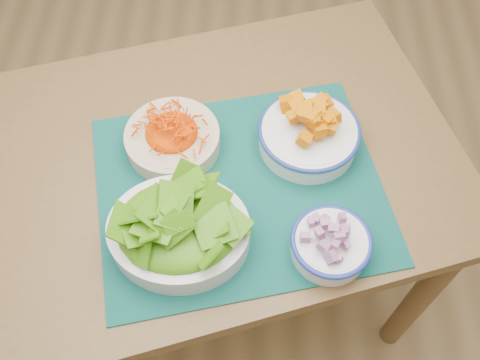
{
  "coord_description": "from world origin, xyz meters",
  "views": [
    {
      "loc": [
        0.14,
        -0.81,
        1.69
      ],
      "look_at": [
        0.13,
        -0.24,
        0.78
      ],
      "focal_mm": 40.0,
      "sensor_mm": 36.0,
      "label": 1
    }
  ],
  "objects_px": {
    "lettuce_bowl": "(178,226)",
    "carrot_bowl": "(172,136)",
    "table": "(203,185)",
    "onion_bowl": "(331,243)",
    "squash_bowl": "(310,129)",
    "placemat": "(240,188)"
  },
  "relations": [
    {
      "from": "placemat",
      "to": "carrot_bowl",
      "type": "xyz_separation_m",
      "value": [
        -0.14,
        0.1,
        0.04
      ]
    },
    {
      "from": "squash_bowl",
      "to": "lettuce_bowl",
      "type": "bearing_deg",
      "value": -137.32
    },
    {
      "from": "carrot_bowl",
      "to": "onion_bowl",
      "type": "bearing_deg",
      "value": -37.21
    },
    {
      "from": "lettuce_bowl",
      "to": "onion_bowl",
      "type": "xyz_separation_m",
      "value": [
        0.28,
        -0.02,
        -0.02
      ]
    },
    {
      "from": "lettuce_bowl",
      "to": "carrot_bowl",
      "type": "bearing_deg",
      "value": 100.01
    },
    {
      "from": "lettuce_bowl",
      "to": "onion_bowl",
      "type": "distance_m",
      "value": 0.28
    },
    {
      "from": "placemat",
      "to": "carrot_bowl",
      "type": "relative_size",
      "value": 2.23
    },
    {
      "from": "table",
      "to": "lettuce_bowl",
      "type": "bearing_deg",
      "value": -114.05
    },
    {
      "from": "placemat",
      "to": "lettuce_bowl",
      "type": "height_order",
      "value": "lettuce_bowl"
    },
    {
      "from": "table",
      "to": "onion_bowl",
      "type": "bearing_deg",
      "value": -56.51
    },
    {
      "from": "table",
      "to": "onion_bowl",
      "type": "height_order",
      "value": "onion_bowl"
    },
    {
      "from": "onion_bowl",
      "to": "placemat",
      "type": "bearing_deg",
      "value": 141.17
    },
    {
      "from": "table",
      "to": "carrot_bowl",
      "type": "distance_m",
      "value": 0.16
    },
    {
      "from": "carrot_bowl",
      "to": "onion_bowl",
      "type": "relative_size",
      "value": 1.52
    },
    {
      "from": "squash_bowl",
      "to": "table",
      "type": "bearing_deg",
      "value": -170.22
    },
    {
      "from": "table",
      "to": "lettuce_bowl",
      "type": "xyz_separation_m",
      "value": [
        -0.02,
        -0.19,
        0.17
      ]
    },
    {
      "from": "table",
      "to": "placemat",
      "type": "relative_size",
      "value": 2.21
    },
    {
      "from": "carrot_bowl",
      "to": "squash_bowl",
      "type": "bearing_deg",
      "value": 2.39
    },
    {
      "from": "squash_bowl",
      "to": "placemat",
      "type": "bearing_deg",
      "value": -141.23
    },
    {
      "from": "placemat",
      "to": "lettuce_bowl",
      "type": "relative_size",
      "value": 2.1
    },
    {
      "from": "carrot_bowl",
      "to": "squash_bowl",
      "type": "height_order",
      "value": "squash_bowl"
    },
    {
      "from": "carrot_bowl",
      "to": "onion_bowl",
      "type": "height_order",
      "value": "onion_bowl"
    }
  ]
}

